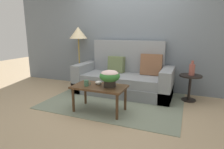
{
  "coord_description": "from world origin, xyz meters",
  "views": [
    {
      "loc": [
        1.32,
        -3.21,
        1.37
      ],
      "look_at": [
        -0.05,
        0.13,
        0.55
      ],
      "focal_mm": 30.55,
      "sensor_mm": 36.0,
      "label": 1
    }
  ],
  "objects_px": {
    "table_vase": "(192,69)",
    "coffee_table": "(99,89)",
    "potted_plant": "(110,76)",
    "coffee_mug": "(87,83)",
    "couch": "(124,78)",
    "floor_lamp": "(78,36)",
    "snack_bowl": "(99,83)",
    "side_table": "(190,83)"
  },
  "relations": [
    {
      "from": "floor_lamp",
      "to": "table_vase",
      "type": "bearing_deg",
      "value": -3.57
    },
    {
      "from": "side_table",
      "to": "table_vase",
      "type": "bearing_deg",
      "value": 4.36
    },
    {
      "from": "snack_bowl",
      "to": "floor_lamp",
      "type": "bearing_deg",
      "value": 132.78
    },
    {
      "from": "couch",
      "to": "floor_lamp",
      "type": "bearing_deg",
      "value": 171.68
    },
    {
      "from": "couch",
      "to": "table_vase",
      "type": "relative_size",
      "value": 7.36
    },
    {
      "from": "side_table",
      "to": "snack_bowl",
      "type": "xyz_separation_m",
      "value": [
        -1.49,
        -1.08,
        0.13
      ]
    },
    {
      "from": "coffee_table",
      "to": "snack_bowl",
      "type": "xyz_separation_m",
      "value": [
        -0.05,
        0.08,
        0.09
      ]
    },
    {
      "from": "side_table",
      "to": "coffee_mug",
      "type": "bearing_deg",
      "value": -142.43
    },
    {
      "from": "side_table",
      "to": "floor_lamp",
      "type": "distance_m",
      "value": 2.8
    },
    {
      "from": "side_table",
      "to": "snack_bowl",
      "type": "relative_size",
      "value": 4.43
    },
    {
      "from": "couch",
      "to": "potted_plant",
      "type": "bearing_deg",
      "value": -83.64
    },
    {
      "from": "table_vase",
      "to": "potted_plant",
      "type": "bearing_deg",
      "value": -137.74
    },
    {
      "from": "coffee_table",
      "to": "side_table",
      "type": "height_order",
      "value": "side_table"
    },
    {
      "from": "potted_plant",
      "to": "coffee_mug",
      "type": "xyz_separation_m",
      "value": [
        -0.38,
        -0.11,
        -0.13
      ]
    },
    {
      "from": "side_table",
      "to": "table_vase",
      "type": "xyz_separation_m",
      "value": [
        0.01,
        0.0,
        0.28
      ]
    },
    {
      "from": "potted_plant",
      "to": "snack_bowl",
      "type": "xyz_separation_m",
      "value": [
        -0.24,
        0.06,
        -0.14
      ]
    },
    {
      "from": "coffee_table",
      "to": "snack_bowl",
      "type": "height_order",
      "value": "snack_bowl"
    },
    {
      "from": "coffee_table",
      "to": "floor_lamp",
      "type": "xyz_separation_m",
      "value": [
        -1.21,
        1.33,
        0.86
      ]
    },
    {
      "from": "coffee_table",
      "to": "side_table",
      "type": "relative_size",
      "value": 1.72
    },
    {
      "from": "coffee_mug",
      "to": "snack_bowl",
      "type": "xyz_separation_m",
      "value": [
        0.14,
        0.17,
        -0.02
      ]
    },
    {
      "from": "coffee_mug",
      "to": "snack_bowl",
      "type": "distance_m",
      "value": 0.22
    },
    {
      "from": "side_table",
      "to": "coffee_mug",
      "type": "distance_m",
      "value": 2.07
    },
    {
      "from": "couch",
      "to": "floor_lamp",
      "type": "distance_m",
      "value": 1.58
    },
    {
      "from": "snack_bowl",
      "to": "table_vase",
      "type": "bearing_deg",
      "value": 35.83
    },
    {
      "from": "couch",
      "to": "potted_plant",
      "type": "height_order",
      "value": "couch"
    },
    {
      "from": "snack_bowl",
      "to": "coffee_table",
      "type": "bearing_deg",
      "value": -55.11
    },
    {
      "from": "couch",
      "to": "coffee_table",
      "type": "relative_size",
      "value": 2.34
    },
    {
      "from": "potted_plant",
      "to": "coffee_mug",
      "type": "bearing_deg",
      "value": -164.05
    },
    {
      "from": "coffee_mug",
      "to": "side_table",
      "type": "bearing_deg",
      "value": 37.57
    },
    {
      "from": "table_vase",
      "to": "coffee_table",
      "type": "bearing_deg",
      "value": -141.33
    },
    {
      "from": "coffee_table",
      "to": "side_table",
      "type": "distance_m",
      "value": 1.85
    },
    {
      "from": "floor_lamp",
      "to": "potted_plant",
      "type": "relative_size",
      "value": 4.35
    },
    {
      "from": "floor_lamp",
      "to": "side_table",
      "type": "bearing_deg",
      "value": -3.61
    },
    {
      "from": "coffee_table",
      "to": "table_vase",
      "type": "relative_size",
      "value": 3.15
    },
    {
      "from": "couch",
      "to": "coffee_mug",
      "type": "height_order",
      "value": "couch"
    },
    {
      "from": "coffee_mug",
      "to": "snack_bowl",
      "type": "bearing_deg",
      "value": 50.48
    },
    {
      "from": "floor_lamp",
      "to": "coffee_mug",
      "type": "xyz_separation_m",
      "value": [
        1.02,
        -1.42,
        -0.75
      ]
    },
    {
      "from": "side_table",
      "to": "potted_plant",
      "type": "distance_m",
      "value": 1.72
    },
    {
      "from": "couch",
      "to": "floor_lamp",
      "type": "xyz_separation_m",
      "value": [
        -1.27,
        0.19,
        0.92
      ]
    },
    {
      "from": "coffee_table",
      "to": "snack_bowl",
      "type": "relative_size",
      "value": 7.62
    },
    {
      "from": "couch",
      "to": "coffee_mug",
      "type": "bearing_deg",
      "value": -101.69
    },
    {
      "from": "coffee_table",
      "to": "potted_plant",
      "type": "height_order",
      "value": "potted_plant"
    }
  ]
}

